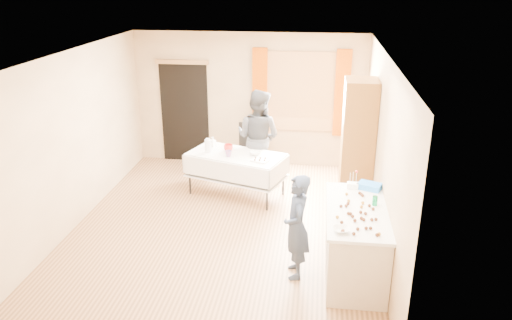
# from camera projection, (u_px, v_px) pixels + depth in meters

# --- Properties ---
(floor) EXTENTS (4.50, 5.50, 0.02)m
(floor) POSITION_uv_depth(u_px,v_px,m) (224.00, 226.00, 7.64)
(floor) COLOR #9E7047
(floor) RESTS_ON ground
(ceiling) EXTENTS (4.50, 5.50, 0.02)m
(ceiling) POSITION_uv_depth(u_px,v_px,m) (220.00, 54.00, 6.71)
(ceiling) COLOR white
(ceiling) RESTS_ON floor
(wall_back) EXTENTS (4.50, 0.02, 2.60)m
(wall_back) POSITION_uv_depth(u_px,v_px,m) (249.00, 100.00, 9.74)
(wall_back) COLOR tan
(wall_back) RESTS_ON floor
(wall_front) EXTENTS (4.50, 0.02, 2.60)m
(wall_front) POSITION_uv_depth(u_px,v_px,m) (165.00, 243.00, 4.62)
(wall_front) COLOR tan
(wall_front) RESTS_ON floor
(wall_left) EXTENTS (0.02, 5.50, 2.60)m
(wall_left) POSITION_uv_depth(u_px,v_px,m) (74.00, 139.00, 7.45)
(wall_left) COLOR tan
(wall_left) RESTS_ON floor
(wall_right) EXTENTS (0.02, 5.50, 2.60)m
(wall_right) POSITION_uv_depth(u_px,v_px,m) (382.00, 153.00, 6.91)
(wall_right) COLOR tan
(wall_right) RESTS_ON floor
(window_frame) EXTENTS (1.32, 0.06, 1.52)m
(window_frame) POSITION_uv_depth(u_px,v_px,m) (301.00, 92.00, 9.51)
(window_frame) COLOR olive
(window_frame) RESTS_ON wall_back
(window_pane) EXTENTS (1.20, 0.02, 1.40)m
(window_pane) POSITION_uv_depth(u_px,v_px,m) (301.00, 92.00, 9.49)
(window_pane) COLOR white
(window_pane) RESTS_ON wall_back
(curtain_left) EXTENTS (0.28, 0.06, 1.65)m
(curtain_left) POSITION_uv_depth(u_px,v_px,m) (260.00, 91.00, 9.55)
(curtain_left) COLOR #9A3B00
(curtain_left) RESTS_ON wall_back
(curtain_right) EXTENTS (0.28, 0.06, 1.65)m
(curtain_right) POSITION_uv_depth(u_px,v_px,m) (342.00, 94.00, 9.37)
(curtain_right) COLOR #9A3B00
(curtain_right) RESTS_ON wall_back
(doorway) EXTENTS (0.95, 0.04, 2.00)m
(doorway) POSITION_uv_depth(u_px,v_px,m) (185.00, 113.00, 9.97)
(doorway) COLOR black
(doorway) RESTS_ON floor
(door_lintel) EXTENTS (1.05, 0.06, 0.08)m
(door_lintel) POSITION_uv_depth(u_px,v_px,m) (182.00, 62.00, 9.58)
(door_lintel) COLOR olive
(door_lintel) RESTS_ON wall_back
(cabinet) EXTENTS (0.50, 0.60, 2.13)m
(cabinet) POSITION_uv_depth(u_px,v_px,m) (357.00, 146.00, 7.87)
(cabinet) COLOR brown
(cabinet) RESTS_ON floor
(counter) EXTENTS (0.76, 1.61, 0.91)m
(counter) POSITION_uv_depth(u_px,v_px,m) (355.00, 242.00, 6.30)
(counter) COLOR #BCAD98
(counter) RESTS_ON floor
(party_table) EXTENTS (1.82, 1.31, 0.75)m
(party_table) POSITION_uv_depth(u_px,v_px,m) (236.00, 170.00, 8.57)
(party_table) COLOR black
(party_table) RESTS_ON floor
(chair) EXTENTS (0.45, 0.45, 0.93)m
(chair) POSITION_uv_depth(u_px,v_px,m) (246.00, 157.00, 9.64)
(chair) COLOR black
(chair) RESTS_ON floor
(girl) EXTENTS (0.59, 0.47, 1.37)m
(girl) POSITION_uv_depth(u_px,v_px,m) (297.00, 227.00, 6.19)
(girl) COLOR #1E2940
(girl) RESTS_ON floor
(woman) EXTENTS (1.30, 1.25, 1.74)m
(woman) POSITION_uv_depth(u_px,v_px,m) (258.00, 137.00, 8.92)
(woman) COLOR black
(woman) RESTS_ON floor
(soda_can) EXTENTS (0.08, 0.08, 0.12)m
(soda_can) POSITION_uv_depth(u_px,v_px,m) (375.00, 201.00, 6.23)
(soda_can) COLOR #0D8042
(soda_can) RESTS_ON counter
(mixing_bowl) EXTENTS (0.25, 0.25, 0.05)m
(mixing_bowl) POSITION_uv_depth(u_px,v_px,m) (341.00, 230.00, 5.60)
(mixing_bowl) COLOR white
(mixing_bowl) RESTS_ON counter
(foam_block) EXTENTS (0.16, 0.11, 0.08)m
(foam_block) POSITION_uv_depth(u_px,v_px,m) (353.00, 186.00, 6.72)
(foam_block) COLOR white
(foam_block) RESTS_ON counter
(blue_basket) EXTENTS (0.35, 0.30, 0.08)m
(blue_basket) POSITION_uv_depth(u_px,v_px,m) (370.00, 186.00, 6.70)
(blue_basket) COLOR #2980EF
(blue_basket) RESTS_ON counter
(pitcher) EXTENTS (0.11, 0.11, 0.22)m
(pitcher) POSITION_uv_depth(u_px,v_px,m) (208.00, 146.00, 8.51)
(pitcher) COLOR silver
(pitcher) RESTS_ON party_table
(cup_red) EXTENTS (0.27, 0.27, 0.12)m
(cup_red) POSITION_uv_depth(u_px,v_px,m) (228.00, 148.00, 8.57)
(cup_red) COLOR red
(cup_red) RESTS_ON party_table
(cup_rainbow) EXTENTS (0.21, 0.21, 0.10)m
(cup_rainbow) POSITION_uv_depth(u_px,v_px,m) (229.00, 154.00, 8.32)
(cup_rainbow) COLOR red
(cup_rainbow) RESTS_ON party_table
(small_bowl) EXTENTS (0.27, 0.27, 0.06)m
(small_bowl) POSITION_uv_depth(u_px,v_px,m) (255.00, 153.00, 8.41)
(small_bowl) COLOR white
(small_bowl) RESTS_ON party_table
(pastry_tray) EXTENTS (0.34, 0.29, 0.02)m
(pastry_tray) POSITION_uv_depth(u_px,v_px,m) (260.00, 160.00, 8.14)
(pastry_tray) COLOR white
(pastry_tray) RESTS_ON party_table
(bottle) EXTENTS (0.15, 0.15, 0.18)m
(bottle) POSITION_uv_depth(u_px,v_px,m) (213.00, 142.00, 8.79)
(bottle) COLOR white
(bottle) RESTS_ON party_table
(cake_balls) EXTENTS (0.49, 1.15, 0.04)m
(cake_balls) POSITION_uv_depth(u_px,v_px,m) (358.00, 214.00, 5.97)
(cake_balls) COLOR #3F2314
(cake_balls) RESTS_ON counter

